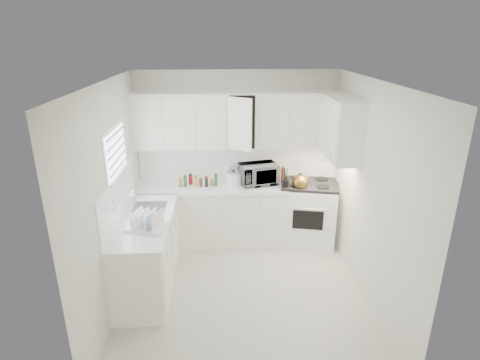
{
  "coord_description": "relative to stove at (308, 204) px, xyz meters",
  "views": [
    {
      "loc": [
        -0.25,
        -4.18,
        3.06
      ],
      "look_at": [
        0.0,
        0.7,
        1.25
      ],
      "focal_mm": 29.4,
      "sensor_mm": 36.0,
      "label": 1
    }
  ],
  "objects": [
    {
      "name": "lower_cabinets_left",
      "position": [
        -2.27,
        -1.06,
        -0.18
      ],
      "size": [
        0.6,
        1.6,
        0.9
      ],
      "primitive_type": null,
      "color": "silver",
      "rests_on": "floor"
    },
    {
      "name": "upper_cabinets_back",
      "position": [
        -1.07,
        0.18,
        0.87
      ],
      "size": [
        3.0,
        0.33,
        0.8
      ],
      "primitive_type": null,
      "color": "silver",
      "rests_on": "wall_back"
    },
    {
      "name": "spice_left_7",
      "position": [
        -1.4,
        0.07,
        0.39
      ],
      "size": [
        0.06,
        0.06,
        0.13
      ],
      "primitive_type": "cylinder",
      "color": "#20622A",
      "rests_on": "countertop_back"
    },
    {
      "name": "sauce_right_2",
      "position": [
        -0.38,
        0.2,
        0.42
      ],
      "size": [
        0.06,
        0.06,
        0.19
      ],
      "primitive_type": "cylinder",
      "color": "#5E2D1B",
      "rests_on": "countertop_back"
    },
    {
      "name": "spice_left_6",
      "position": [
        -1.47,
        0.16,
        0.39
      ],
      "size": [
        0.06,
        0.06,
        0.13
      ],
      "primitive_type": "cylinder",
      "color": "olive",
      "rests_on": "countertop_back"
    },
    {
      "name": "wall_front",
      "position": [
        -1.07,
        -2.86,
        0.67
      ],
      "size": [
        3.0,
        0.0,
        3.0
      ],
      "primitive_type": "plane",
      "rotation": [
        -1.57,
        0.0,
        0.0
      ],
      "color": "silver",
      "rests_on": "ground"
    },
    {
      "name": "dish_rack",
      "position": [
        -2.19,
        -1.31,
        0.44
      ],
      "size": [
        0.51,
        0.44,
        0.24
      ],
      "primitive_type": null,
      "rotation": [
        0.0,
        0.0,
        -0.3
      ],
      "color": "white",
      "rests_on": "countertop_left"
    },
    {
      "name": "spice_left_5",
      "position": [
        -1.55,
        0.07,
        0.39
      ],
      "size": [
        0.06,
        0.06,
        0.13
      ],
      "primitive_type": "cylinder",
      "color": "black",
      "rests_on": "countertop_back"
    },
    {
      "name": "spice_left_1",
      "position": [
        -1.85,
        0.07,
        0.39
      ],
      "size": [
        0.06,
        0.06,
        0.13
      ],
      "primitive_type": "cylinder",
      "color": "#20622A",
      "rests_on": "countertop_back"
    },
    {
      "name": "tea_kettle",
      "position": [
        -0.18,
        -0.16,
        0.44
      ],
      "size": [
        0.36,
        0.33,
        0.27
      ],
      "primitive_type": null,
      "rotation": [
        0.0,
        0.0,
        0.37
      ],
      "color": "olive",
      "rests_on": "stove"
    },
    {
      "name": "floor",
      "position": [
        -1.07,
        -1.26,
        -0.63
      ],
      "size": [
        3.2,
        3.2,
        0.0
      ],
      "primitive_type": "plane",
      "color": "beige",
      "rests_on": "ground"
    },
    {
      "name": "wall_left",
      "position": [
        -2.57,
        -1.26,
        0.67
      ],
      "size": [
        0.0,
        3.2,
        3.2
      ],
      "primitive_type": "plane",
      "rotation": [
        1.57,
        0.0,
        1.57
      ],
      "color": "silver",
      "rests_on": "ground"
    },
    {
      "name": "wall_right",
      "position": [
        0.43,
        -1.26,
        0.67
      ],
      "size": [
        0.0,
        3.2,
        3.2
      ],
      "primitive_type": "plane",
      "rotation": [
        1.57,
        0.0,
        -1.57
      ],
      "color": "silver",
      "rests_on": "ground"
    },
    {
      "name": "wall_back",
      "position": [
        -1.07,
        0.34,
        0.67
      ],
      "size": [
        3.0,
        0.0,
        3.0
      ],
      "primitive_type": "plane",
      "rotation": [
        1.57,
        0.0,
        0.0
      ],
      "color": "silver",
      "rests_on": "ground"
    },
    {
      "name": "lower_cabinets_back",
      "position": [
        -1.46,
        0.04,
        -0.18
      ],
      "size": [
        2.22,
        0.6,
        0.9
      ],
      "primitive_type": null,
      "color": "silver",
      "rests_on": "floor"
    },
    {
      "name": "spice_left_3",
      "position": [
        -1.7,
        0.07,
        0.39
      ],
      "size": [
        0.06,
        0.06,
        0.13
      ],
      "primitive_type": "cylinder",
      "color": "gold",
      "rests_on": "countertop_back"
    },
    {
      "name": "sauce_right_1",
      "position": [
        -0.44,
        0.14,
        0.42
      ],
      "size": [
        0.06,
        0.06,
        0.19
      ],
      "primitive_type": "cylinder",
      "color": "gold",
      "rests_on": "countertop_back"
    },
    {
      "name": "spice_left_4",
      "position": [
        -1.62,
        0.16,
        0.39
      ],
      "size": [
        0.06,
        0.06,
        0.13
      ],
      "primitive_type": "cylinder",
      "color": "#5E2D1B",
      "rests_on": "countertop_back"
    },
    {
      "name": "countertop_back",
      "position": [
        -1.46,
        0.03,
        0.3
      ],
      "size": [
        2.24,
        0.64,
        0.05
      ],
      "primitive_type": "cube",
      "color": "white",
      "rests_on": "lower_cabinets_back"
    },
    {
      "name": "ceiling",
      "position": [
        -1.07,
        -1.26,
        1.97
      ],
      "size": [
        3.2,
        3.2,
        0.0
      ],
      "primitive_type": "plane",
      "rotation": [
        3.14,
        0.0,
        0.0
      ],
      "color": "white",
      "rests_on": "ground"
    },
    {
      "name": "backsplash_left",
      "position": [
        -2.56,
        -1.06,
        0.6
      ],
      "size": [
        0.02,
        1.6,
        0.55
      ],
      "primitive_type": "cube",
      "color": "white",
      "rests_on": "wall_left"
    },
    {
      "name": "backsplash_back",
      "position": [
        -1.07,
        0.33,
        0.6
      ],
      "size": [
        2.98,
        0.02,
        0.55
      ],
      "primitive_type": "cube",
      "color": "white",
      "rests_on": "wall_back"
    },
    {
      "name": "sauce_right_0",
      "position": [
        -0.49,
        0.2,
        0.42
      ],
      "size": [
        0.06,
        0.06,
        0.19
      ],
      "primitive_type": "cylinder",
      "color": "#A81627",
      "rests_on": "countertop_back"
    },
    {
      "name": "window_blinds",
      "position": [
        -2.55,
        -0.91,
        0.92
      ],
      "size": [
        0.06,
        0.96,
        1.06
      ],
      "primitive_type": null,
      "color": "white",
      "rests_on": "wall_left"
    },
    {
      "name": "rice_cooker",
      "position": [
        -1.14,
        0.06,
        0.44
      ],
      "size": [
        0.24,
        0.24,
        0.24
      ],
      "primitive_type": null,
      "rotation": [
        0.0,
        0.0,
        -0.02
      ],
      "color": "white",
      "rests_on": "countertop_back"
    },
    {
      "name": "frying_pan",
      "position": [
        0.18,
        0.16,
        0.33
      ],
      "size": [
        0.29,
        0.44,
        0.04
      ],
      "primitive_type": null,
      "rotation": [
        0.0,
        0.0,
        -0.12
      ],
      "color": "black",
      "rests_on": "stove"
    },
    {
      "name": "sink",
      "position": [
        -2.26,
        -0.71,
        0.44
      ],
      "size": [
        0.42,
        0.38,
        0.3
      ],
      "primitive_type": null,
      "color": "gray",
      "rests_on": "countertop_left"
    },
    {
      "name": "countertop_left",
      "position": [
        -2.26,
        -1.06,
        0.3
      ],
      "size": [
        0.64,
        1.62,
        0.05
      ],
      "primitive_type": "cube",
      "color": "white",
      "rests_on": "lower_cabinets_left"
    },
    {
      "name": "utensil_crock",
      "position": [
        -0.39,
        -0.15,
        0.48
      ],
      "size": [
        0.11,
        0.11,
        0.33
      ],
      "primitive_type": null,
      "rotation": [
        0.0,
        0.0,
        0.01
      ],
      "color": "black",
      "rests_on": "countertop_back"
    },
    {
      "name": "spice_left_0",
      "position": [
        -1.92,
        0.16,
        0.39
      ],
      "size": [
        0.06,
        0.06,
        0.13
      ],
      "primitive_type": "cylinder",
      "color": "olive",
      "rests_on": "countertop_back"
    },
    {
      "name": "spice_left_2",
      "position": [
        -1.77,
        0.16,
        0.39
      ],
      "size": [
        0.06,
        0.06,
        0.13
      ],
      "primitive_type": "cylinder",
      "color": "#A81627",
      "rests_on": "countertop_back"
    },
    {
      "name": "upper_cabinets_right",
      "position": [
        0.26,
        -0.44,
        0.87
      ],
      "size": [
        0.33,
        0.9,
        0.8
      ],
      "primitive_type": null,
      "color": "silver",
      "rests_on": "wall_right"
    },
    {
      "name": "stove",
      "position": [
        0.0,
        0.0,
        0.0
      ],
      "size": [
        0.94,
        0.83,
        1.26
      ],
      "primitive_type": null,
      "rotation": [
        0.0,
        0.0,
        -0.21
      ],
      "color": "white",
      "rests_on": "floor"
    },
    {
      "name": "paper_towel",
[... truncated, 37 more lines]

